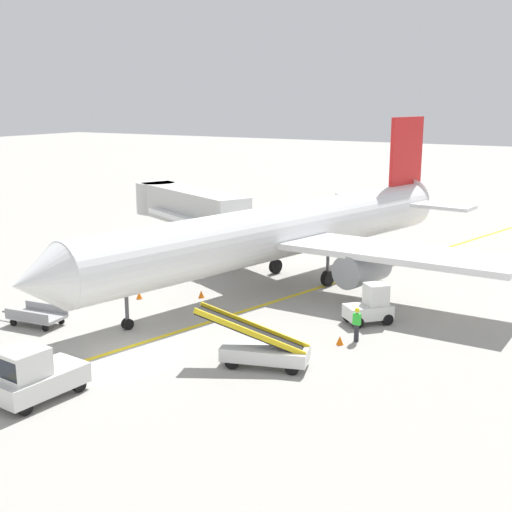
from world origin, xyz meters
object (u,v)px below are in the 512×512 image
object	(u,v)px
baggage_tug_near_wing	(142,270)
safety_cone_wingtip_left	(359,276)
pushback_tug	(34,376)
ground_crew_marshaller	(357,323)
airliner	(286,231)
safety_cone_nose_left	(340,340)
belt_loader_forward_hold	(262,349)
safety_cone_nose_right	(139,295)
baggage_tug_by_cargo_door	(371,306)
safety_cone_wingtip_right	(201,294)
baggage_cart_loaded	(37,316)
jet_bridge	(183,205)

from	to	relation	value
baggage_tug_near_wing	safety_cone_wingtip_left	bearing A→B (deg)	34.94
pushback_tug	ground_crew_marshaller	xyz separation A→B (m)	(8.46, 12.27, -0.08)
airliner	pushback_tug	distance (m)	19.96
safety_cone_nose_left	pushback_tug	bearing A→B (deg)	-124.72
belt_loader_forward_hold	airliner	bearing A→B (deg)	113.09
safety_cone_nose_left	safety_cone_nose_right	world-z (taller)	same
safety_cone_wingtip_left	baggage_tug_near_wing	bearing A→B (deg)	-145.06
baggage_tug_by_cargo_door	safety_cone_wingtip_right	size ratio (longest dim) A/B	6.01
baggage_cart_loaded	safety_cone_nose_left	bearing A→B (deg)	19.26
belt_loader_forward_hold	baggage_tug_by_cargo_door	bearing A→B (deg)	75.23
belt_loader_forward_hold	baggage_cart_loaded	bearing A→B (deg)	-175.36
pushback_tug	airliner	bearing A→B (deg)	87.94
baggage_tug_near_wing	baggage_tug_by_cargo_door	bearing A→B (deg)	0.45
safety_cone_nose_left	safety_cone_wingtip_right	world-z (taller)	same
baggage_tug_by_cargo_door	ground_crew_marshaller	xyz separation A→B (m)	(0.37, -2.93, -0.02)
pushback_tug	baggage_tug_by_cargo_door	bearing A→B (deg)	61.99
jet_bridge	safety_cone_wingtip_right	distance (m)	13.24
baggage_tug_near_wing	safety_cone_wingtip_right	bearing A→B (deg)	-5.87
airliner	ground_crew_marshaller	bearing A→B (deg)	-44.16
ground_crew_marshaller	jet_bridge	bearing A→B (deg)	147.50
ground_crew_marshaller	belt_loader_forward_hold	bearing A→B (deg)	-116.40
baggage_cart_loaded	safety_cone_nose_right	size ratio (longest dim) A/B	8.68
airliner	safety_cone_nose_right	xyz separation A→B (m)	(-5.90, -7.22, -3.20)
pushback_tug	baggage_tug_near_wing	size ratio (longest dim) A/B	1.39
baggage_cart_loaded	pushback_tug	bearing A→B (deg)	-42.91
baggage_tug_by_cargo_door	jet_bridge	bearing A→B (deg)	153.79
jet_bridge	belt_loader_forward_hold	bearing A→B (deg)	-45.82
jet_bridge	safety_cone_nose_right	world-z (taller)	jet_bridge
jet_bridge	safety_cone_wingtip_left	size ratio (longest dim) A/B	29.04
ground_crew_marshaller	safety_cone_wingtip_right	distance (m)	10.91
baggage_tug_by_cargo_door	safety_cone_wingtip_left	size ratio (longest dim) A/B	6.01
pushback_tug	baggage_cart_loaded	distance (m)	9.29
ground_crew_marshaller	baggage_tug_near_wing	bearing A→B (deg)	169.68
pushback_tug	belt_loader_forward_hold	xyz separation A→B (m)	(6.02, 7.36, -0.22)
safety_cone_nose_right	safety_cone_wingtip_right	xyz separation A→B (m)	(3.01, 2.01, 0.00)
safety_cone_wingtip_right	safety_cone_nose_left	bearing A→B (deg)	-17.16
baggage_tug_by_cargo_door	safety_cone_wingtip_right	distance (m)	10.31
airliner	safety_cone_nose_left	xyz separation A→B (m)	(7.23, -8.33, -3.20)
baggage_cart_loaded	safety_cone_wingtip_right	bearing A→B (deg)	60.85
safety_cone_wingtip_left	safety_cone_wingtip_right	size ratio (longest dim) A/B	1.00
ground_crew_marshaller	safety_cone_nose_right	size ratio (longest dim) A/B	3.86
airliner	jet_bridge	xyz separation A→B (m)	(-11.20, 4.55, 0.12)
baggage_tug_by_cargo_door	ground_crew_marshaller	distance (m)	2.95
jet_bridge	safety_cone_wingtip_right	xyz separation A→B (m)	(8.31, -9.75, -3.32)
pushback_tug	belt_loader_forward_hold	world-z (taller)	belt_loader_forward_hold
safety_cone_nose_right	safety_cone_wingtip_right	size ratio (longest dim) A/B	1.00
jet_bridge	baggage_tug_near_wing	bearing A→B (deg)	-69.14
safety_cone_nose_right	safety_cone_wingtip_left	xyz separation A→B (m)	(9.61, 10.45, 0.00)
ground_crew_marshaller	safety_cone_wingtip_left	distance (m)	11.51
safety_cone_wingtip_left	jet_bridge	bearing A→B (deg)	174.97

